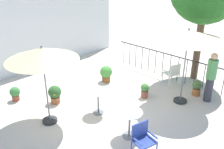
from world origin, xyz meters
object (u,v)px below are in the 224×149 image
patio_chair_1 (173,73)px  potted_plant_4 (197,87)px  cafe_table_1 (98,98)px  standing_person (211,77)px  patio_umbrella_1 (42,55)px  cafe_table_0 (130,120)px  patio_chair_0 (142,137)px  potted_plant_0 (106,73)px  potted_plant_2 (55,94)px  potted_plant_3 (145,90)px  patio_umbrella_0 (188,36)px  potted_plant_1 (15,93)px

patio_chair_1 → potted_plant_4: (-0.06, -1.05, -0.23)m
cafe_table_1 → potted_plant_4: bearing=-26.4°
potted_plant_4 → standing_person: (-0.10, -0.46, 0.59)m
patio_umbrella_1 → potted_plant_4: bearing=-26.4°
cafe_table_0 → patio_chair_0: 0.76m
potted_plant_0 → potted_plant_4: bearing=-64.7°
potted_plant_0 → potted_plant_2: 2.37m
patio_umbrella_1 → patio_chair_0: size_ratio=2.72×
cafe_table_0 → potted_plant_0: cafe_table_0 is taller
cafe_table_0 → potted_plant_4: cafe_table_0 is taller
standing_person → potted_plant_3: bearing=128.3°
patio_umbrella_1 → potted_plant_4: (4.58, -2.27, -1.80)m
patio_umbrella_0 → patio_umbrella_1: patio_umbrella_0 is taller
standing_person → patio_umbrella_1: bearing=148.6°
patio_chair_1 → potted_plant_4: size_ratio=1.57×
cafe_table_1 → potted_plant_2: 1.61m
patio_umbrella_0 → potted_plant_1: (-3.88, 4.06, -2.02)m
potted_plant_0 → potted_plant_1: 3.42m
patio_umbrella_1 → potted_plant_0: bearing=14.7°
patio_chair_0 → potted_plant_2: bearing=91.1°
potted_plant_2 → cafe_table_1: bearing=-68.2°
cafe_table_0 → potted_plant_2: bearing=97.7°
potted_plant_0 → potted_plant_2: (-2.37, -0.00, -0.01)m
potted_plant_2 → potted_plant_4: 4.92m
patio_chair_1 → potted_plant_0: size_ratio=1.37×
potted_plant_3 → standing_person: (1.32, -1.67, 0.60)m
cafe_table_0 → standing_person: size_ratio=0.44×
patio_chair_1 → potted_plant_3: size_ratio=1.68×
patio_chair_1 → potted_plant_1: patio_chair_1 is taller
patio_chair_1 → standing_person: (-0.16, -1.51, 0.36)m
potted_plant_3 → potted_plant_4: bearing=-40.3°
potted_plant_0 → standing_person: (1.36, -3.56, 0.53)m
cafe_table_0 → patio_chair_0: size_ratio=0.88×
patio_umbrella_1 → potted_plant_3: 3.79m
potted_plant_0 → potted_plant_3: 1.89m
patio_chair_0 → potted_plant_3: patio_chair_0 is taller
cafe_table_1 → potted_plant_0: size_ratio=1.16×
potted_plant_1 → potted_plant_2: (0.86, -1.12, 0.07)m
cafe_table_0 → cafe_table_1: bearing=82.2°
patio_umbrella_0 → potted_plant_0: (-0.65, 2.95, -1.94)m
patio_chair_0 → potted_plant_3: size_ratio=1.64×
patio_chair_0 → potted_plant_2: 3.63m
potted_plant_3 → patio_chair_0: bearing=-143.4°
patio_chair_1 → potted_plant_1: size_ratio=1.78×
potted_plant_2 → potted_plant_4: size_ratio=1.11×
cafe_table_1 → potted_plant_0: bearing=39.9°
patio_umbrella_0 → potted_plant_2: (-3.02, 2.94, -1.95)m
potted_plant_3 → potted_plant_0: bearing=91.3°
cafe_table_1 → standing_person: 3.78m
cafe_table_0 → potted_plant_0: bearing=56.1°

